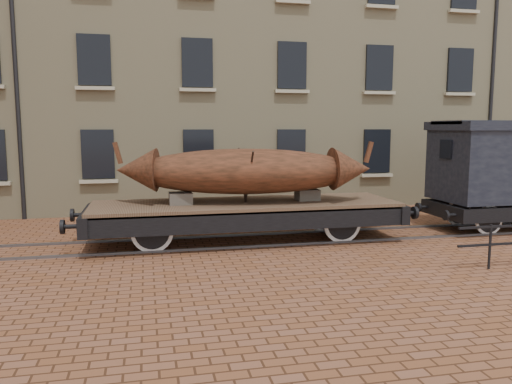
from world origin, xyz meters
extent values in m
plane|color=brown|center=(0.00, 0.00, 0.00)|extent=(90.00, 90.00, 0.00)
cube|color=#C7B88A|center=(3.00, 10.00, 7.00)|extent=(40.00, 10.00, 14.00)
cube|color=black|center=(-6.00, 4.96, 2.20)|extent=(1.10, 0.12, 1.70)
cube|color=#B0A98B|center=(-6.00, 4.90, 1.25)|extent=(1.30, 0.18, 0.12)
cube|color=black|center=(-2.50, 4.96, 2.20)|extent=(1.10, 0.12, 1.70)
cube|color=#B0A98B|center=(-2.50, 4.90, 1.25)|extent=(1.30, 0.18, 0.12)
cube|color=black|center=(1.00, 4.96, 2.20)|extent=(1.10, 0.12, 1.70)
cube|color=#B0A98B|center=(1.00, 4.90, 1.25)|extent=(1.30, 0.18, 0.12)
cube|color=black|center=(4.50, 4.96, 2.20)|extent=(1.10, 0.12, 1.70)
cube|color=#B0A98B|center=(4.50, 4.90, 1.25)|extent=(1.30, 0.18, 0.12)
cube|color=black|center=(8.00, 4.96, 2.20)|extent=(1.10, 0.12, 1.70)
cube|color=#B0A98B|center=(8.00, 4.90, 1.25)|extent=(1.30, 0.18, 0.12)
cube|color=black|center=(-6.00, 4.96, 5.40)|extent=(1.10, 0.12, 1.70)
cube|color=#B0A98B|center=(-6.00, 4.90, 4.45)|extent=(1.30, 0.18, 0.12)
cube|color=black|center=(-2.50, 4.96, 5.40)|extent=(1.10, 0.12, 1.70)
cube|color=#B0A98B|center=(-2.50, 4.90, 4.45)|extent=(1.30, 0.18, 0.12)
cube|color=black|center=(1.00, 4.96, 5.40)|extent=(1.10, 0.12, 1.70)
cube|color=#B0A98B|center=(1.00, 4.90, 4.45)|extent=(1.30, 0.18, 0.12)
cube|color=black|center=(4.50, 4.96, 5.40)|extent=(1.10, 0.12, 1.70)
cube|color=#B0A98B|center=(4.50, 4.90, 4.45)|extent=(1.30, 0.18, 0.12)
cube|color=black|center=(8.00, 4.96, 5.40)|extent=(1.10, 0.12, 1.70)
cube|color=#B0A98B|center=(8.00, 4.90, 4.45)|extent=(1.30, 0.18, 0.12)
cube|color=#B0A98B|center=(1.00, 4.90, 7.65)|extent=(1.30, 0.18, 0.12)
cube|color=#B0A98B|center=(4.50, 4.90, 7.65)|extent=(1.30, 0.18, 0.12)
cube|color=#B0A98B|center=(8.00, 4.90, 7.65)|extent=(1.30, 0.18, 0.12)
cylinder|color=black|center=(-8.50, 4.95, 7.00)|extent=(0.14, 0.14, 14.00)
cylinder|color=black|center=(9.50, 4.95, 7.00)|extent=(0.14, 0.14, 14.00)
cube|color=#59595E|center=(0.00, -0.72, 0.03)|extent=(30.00, 0.08, 0.06)
cube|color=#59595E|center=(0.00, 0.72, 0.03)|extent=(30.00, 0.08, 0.06)
cylinder|color=black|center=(3.00, -3.80, 0.50)|extent=(0.06, 0.06, 1.00)
cube|color=brown|center=(-1.74, 0.00, 1.03)|extent=(8.24, 2.42, 0.13)
cube|color=black|center=(-1.74, -1.12, 0.77)|extent=(8.24, 0.18, 0.49)
cube|color=black|center=(-1.74, 1.12, 0.77)|extent=(8.24, 0.18, 0.49)
cube|color=black|center=(-5.86, 0.00, 0.77)|extent=(0.24, 2.53, 0.49)
cylinder|color=black|center=(-6.17, -0.82, 0.77)|extent=(0.38, 0.11, 0.11)
cylinder|color=black|center=(-6.36, -0.82, 0.77)|extent=(0.09, 0.35, 0.35)
cylinder|color=black|center=(-6.17, 0.82, 0.77)|extent=(0.38, 0.11, 0.11)
cylinder|color=black|center=(-6.36, 0.82, 0.77)|extent=(0.09, 0.35, 0.35)
cube|color=black|center=(2.38, 0.00, 0.77)|extent=(0.24, 2.53, 0.49)
cylinder|color=black|center=(2.69, -0.82, 0.77)|extent=(0.38, 0.11, 0.11)
cylinder|color=black|center=(2.87, -0.82, 0.77)|extent=(0.09, 0.35, 0.35)
cylinder|color=black|center=(2.69, 0.82, 0.77)|extent=(0.38, 0.11, 0.11)
cylinder|color=black|center=(2.87, 0.82, 0.77)|extent=(0.09, 0.35, 0.35)
cylinder|color=black|center=(-4.27, 0.00, 0.53)|extent=(0.11, 2.09, 0.11)
cylinder|color=white|center=(-4.27, -0.72, 0.53)|extent=(1.05, 0.08, 1.05)
cylinder|color=black|center=(-4.27, -0.72, 0.53)|extent=(0.86, 0.11, 0.86)
cube|color=black|center=(-4.27, -0.85, 0.79)|extent=(0.99, 0.09, 0.11)
cylinder|color=white|center=(-4.27, 0.72, 0.53)|extent=(1.05, 0.08, 1.05)
cylinder|color=black|center=(-4.27, 0.72, 0.53)|extent=(0.86, 0.11, 0.86)
cube|color=black|center=(-4.27, 0.85, 0.79)|extent=(0.99, 0.09, 0.11)
cylinder|color=black|center=(0.78, 0.00, 0.53)|extent=(0.11, 2.09, 0.11)
cylinder|color=white|center=(0.78, -0.72, 0.53)|extent=(1.05, 0.08, 1.05)
cylinder|color=black|center=(0.78, -0.72, 0.53)|extent=(0.86, 0.11, 0.86)
cube|color=black|center=(0.78, -0.85, 0.79)|extent=(0.99, 0.09, 0.11)
cylinder|color=white|center=(0.78, 0.72, 0.53)|extent=(1.05, 0.08, 1.05)
cylinder|color=black|center=(0.78, 0.72, 0.53)|extent=(0.86, 0.11, 0.86)
cube|color=black|center=(0.78, 0.85, 0.79)|extent=(0.99, 0.09, 0.11)
cube|color=black|center=(-1.74, 0.00, 0.60)|extent=(4.39, 0.07, 0.07)
cube|color=#5C5448|center=(-3.50, 0.00, 1.25)|extent=(0.60, 0.55, 0.31)
cube|color=#5C5448|center=(0.02, 0.00, 1.25)|extent=(0.60, 0.55, 0.31)
ellipsoid|color=brown|center=(-1.75, 0.00, 1.94)|extent=(6.34, 2.76, 1.23)
cone|color=brown|center=(-4.62, 0.42, 1.99)|extent=(1.21, 1.30, 1.16)
cube|color=brown|center=(-5.10, 0.49, 2.45)|extent=(0.26, 0.16, 0.59)
cone|color=brown|center=(1.13, -0.42, 1.99)|extent=(1.21, 1.30, 1.16)
cube|color=brown|center=(1.60, -0.49, 2.45)|extent=(0.26, 0.16, 0.59)
cylinder|color=black|center=(-1.75, -0.50, 1.81)|extent=(0.05, 1.05, 1.45)
cylinder|color=black|center=(-1.75, 0.50, 1.81)|extent=(0.05, 1.05, 1.45)
cube|color=black|center=(7.07, 1.01, 0.64)|extent=(5.52, 0.15, 0.41)
cube|color=black|center=(4.32, 0.00, 0.64)|extent=(0.20, 2.21, 0.41)
cylinder|color=black|center=(3.90, -0.74, 0.64)|extent=(0.07, 0.29, 0.29)
cylinder|color=black|center=(3.90, 0.74, 0.64)|extent=(0.07, 0.29, 0.29)
cylinder|color=black|center=(5.33, 0.00, 0.44)|extent=(0.09, 1.75, 0.09)
cylinder|color=white|center=(5.33, -0.72, 0.44)|extent=(0.88, 0.06, 0.88)
cylinder|color=black|center=(5.33, -0.72, 0.44)|extent=(0.72, 0.09, 0.72)
cylinder|color=white|center=(5.33, 0.72, 0.44)|extent=(0.88, 0.06, 0.88)
cylinder|color=black|center=(5.33, 0.72, 0.44)|extent=(0.72, 0.09, 0.72)
cube|color=black|center=(4.30, 0.00, 2.48)|extent=(0.07, 0.55, 0.55)
camera|label=1|loc=(-4.36, -13.19, 3.11)|focal=35.00mm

